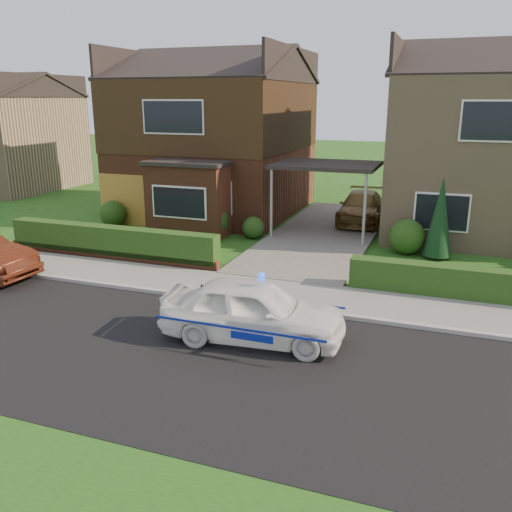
% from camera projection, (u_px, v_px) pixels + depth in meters
% --- Properties ---
extents(ground, '(120.00, 120.00, 0.00)m').
position_uv_depth(ground, '(201.00, 359.00, 10.98)').
color(ground, '#1A4B14').
rests_on(ground, ground).
extents(road, '(60.00, 6.00, 0.02)m').
position_uv_depth(road, '(201.00, 359.00, 10.98)').
color(road, black).
rests_on(road, ground).
extents(kerb, '(60.00, 0.16, 0.12)m').
position_uv_depth(kerb, '(253.00, 305.00, 13.71)').
color(kerb, '#9E9993').
rests_on(kerb, ground).
extents(sidewalk, '(60.00, 2.00, 0.10)m').
position_uv_depth(sidewalk, '(266.00, 292.00, 14.66)').
color(sidewalk, slate).
rests_on(sidewalk, ground).
extents(driveway, '(3.80, 12.00, 0.12)m').
position_uv_depth(driveway, '(324.00, 234.00, 20.89)').
color(driveway, '#666059').
rests_on(driveway, ground).
extents(house_left, '(7.50, 9.53, 7.25)m').
position_uv_depth(house_left, '(216.00, 128.00, 24.35)').
color(house_left, brown).
rests_on(house_left, ground).
extents(house_right, '(7.50, 8.06, 7.25)m').
position_uv_depth(house_right, '(494.00, 137.00, 20.68)').
color(house_right, tan).
rests_on(house_right, ground).
extents(carport_link, '(3.80, 3.00, 2.77)m').
position_uv_depth(carport_link, '(326.00, 166.00, 20.12)').
color(carport_link, black).
rests_on(carport_link, ground).
extents(garage_door, '(2.20, 0.10, 2.10)m').
position_uv_depth(garage_door, '(124.00, 200.00, 22.37)').
color(garage_door, olive).
rests_on(garage_door, ground).
extents(dwarf_wall, '(7.70, 0.25, 0.36)m').
position_uv_depth(dwarf_wall, '(110.00, 255.00, 17.61)').
color(dwarf_wall, brown).
rests_on(dwarf_wall, ground).
extents(hedge_left, '(7.50, 0.55, 0.90)m').
position_uv_depth(hedge_left, '(113.00, 259.00, 17.80)').
color(hedge_left, '#183711').
rests_on(hedge_left, ground).
extents(hedge_right, '(7.50, 0.55, 0.80)m').
position_uv_depth(hedge_right, '(495.00, 304.00, 13.91)').
color(hedge_right, '#183711').
rests_on(hedge_right, ground).
extents(shrub_left_far, '(1.08, 1.08, 1.08)m').
position_uv_depth(shrub_left_far, '(113.00, 214.00, 22.18)').
color(shrub_left_far, '#183711').
rests_on(shrub_left_far, ground).
extents(shrub_left_mid, '(1.32, 1.32, 1.32)m').
position_uv_depth(shrub_left_mid, '(211.00, 220.00, 20.50)').
color(shrub_left_mid, '#183711').
rests_on(shrub_left_mid, ground).
extents(shrub_left_near, '(0.84, 0.84, 0.84)m').
position_uv_depth(shrub_left_near, '(253.00, 228.00, 20.31)').
color(shrub_left_near, '#183711').
rests_on(shrub_left_near, ground).
extents(shrub_right_near, '(1.20, 1.20, 1.20)m').
position_uv_depth(shrub_right_near, '(407.00, 237.00, 18.25)').
color(shrub_right_near, '#183711').
rests_on(shrub_right_near, ground).
extents(conifer_a, '(0.90, 0.90, 2.60)m').
position_uv_depth(conifer_a, '(440.00, 220.00, 17.54)').
color(conifer_a, black).
rests_on(conifer_a, ground).
extents(neighbour_left, '(6.50, 7.00, 5.20)m').
position_uv_depth(neighbour_left, '(6.00, 143.00, 31.24)').
color(neighbour_left, tan).
rests_on(neighbour_left, ground).
extents(police_car, '(3.66, 4.10, 1.52)m').
position_uv_depth(police_car, '(253.00, 311.00, 11.65)').
color(police_car, white).
rests_on(police_car, ground).
extents(driveway_car, '(1.95, 4.30, 1.22)m').
position_uv_depth(driveway_car, '(361.00, 207.00, 22.53)').
color(driveway_car, brown).
rests_on(driveway_car, driveway).
extents(potted_plant_a, '(0.41, 0.29, 0.75)m').
position_uv_depth(potted_plant_a, '(44.00, 236.00, 19.23)').
color(potted_plant_a, gray).
rests_on(potted_plant_a, ground).
extents(potted_plant_b, '(0.56, 0.56, 0.79)m').
position_uv_depth(potted_plant_b, '(201.00, 228.00, 20.40)').
color(potted_plant_b, gray).
rests_on(potted_plant_b, ground).
extents(potted_plant_c, '(0.43, 0.43, 0.67)m').
position_uv_depth(potted_plant_c, '(211.00, 254.00, 17.12)').
color(potted_plant_c, gray).
rests_on(potted_plant_c, ground).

